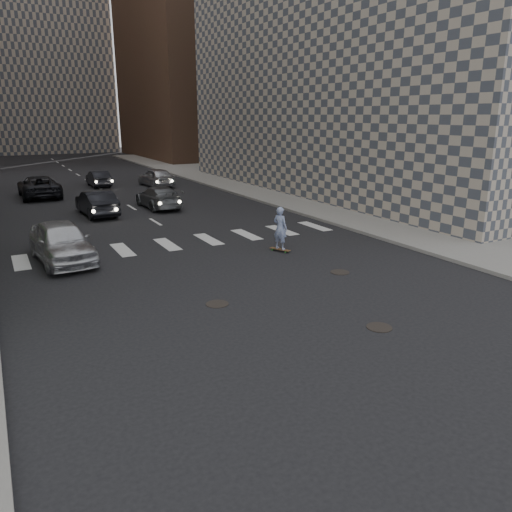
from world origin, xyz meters
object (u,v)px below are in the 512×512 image
Objects in this scene: traffic_car_b at (158,197)px; traffic_car_c at (39,187)px; skateboarder at (280,228)px; traffic_car_d at (156,177)px; traffic_car_e at (98,178)px; traffic_car_a at (97,203)px; silver_sedan at (61,242)px.

traffic_car_b is 10.01m from traffic_car_c.
traffic_car_d is (1.41, 21.99, -0.26)m from skateboarder.
traffic_car_d is at bearing 151.69° from traffic_car_e.
traffic_car_a is 3.95m from traffic_car_b.
skateboarder is 0.50× the size of traffic_car_e.
traffic_car_a is at bearing 66.14° from silver_sedan.
traffic_car_c is (-6.14, 7.91, 0.09)m from traffic_car_b.
skateboarder is at bearing 95.19° from traffic_car_b.
traffic_car_a is at bearing 50.29° from traffic_car_d.
traffic_car_a is at bearing 77.79° from traffic_car_e.
traffic_car_b is at bearing 95.95° from traffic_car_e.
traffic_car_a is 0.81× the size of traffic_car_c.
traffic_car_b is 1.19× the size of traffic_car_e.
traffic_car_d is (2.79, 9.50, 0.08)m from traffic_car_b.
silver_sedan is 9.57m from traffic_car_a.
traffic_car_c is 1.41× the size of traffic_car_e.
traffic_car_a is 0.95× the size of traffic_car_b.
traffic_car_d is (6.67, 10.20, 0.02)m from traffic_car_a.
skateboarder is 0.35× the size of traffic_car_c.
traffic_car_d is at bearing -170.45° from traffic_car_c.
traffic_car_a is at bearing 104.13° from traffic_car_c.
traffic_car_e is at bearing -34.23° from traffic_car_d.
silver_sedan is at bearing 56.56° from traffic_car_d.
silver_sedan is 22.16m from traffic_car_e.
traffic_car_b is at bearing 67.10° from traffic_car_d.
traffic_car_c is 1.24× the size of traffic_car_d.
traffic_car_e is (4.80, 3.76, -0.12)m from traffic_car_c.
traffic_car_c reaches higher than traffic_car_e.
skateboarder is at bearing -23.04° from silver_sedan.
traffic_car_d is 1.14× the size of traffic_car_e.
silver_sedan reaches higher than traffic_car_b.
traffic_car_e is (2.55, 12.37, -0.09)m from traffic_car_a.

